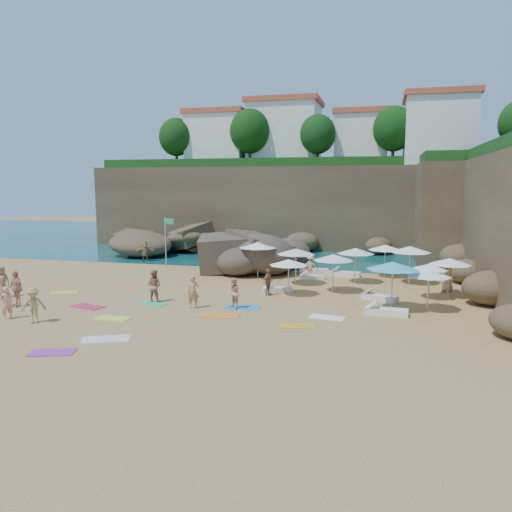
% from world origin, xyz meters
% --- Properties ---
extents(ground, '(120.00, 120.00, 0.00)m').
position_xyz_m(ground, '(0.00, 0.00, 0.00)').
color(ground, tan).
rests_on(ground, ground).
extents(seawater, '(120.00, 120.00, 0.00)m').
position_xyz_m(seawater, '(0.00, 30.00, 0.00)').
color(seawater, '#0C4751').
rests_on(seawater, ground).
extents(cliff_back, '(44.00, 8.00, 8.00)m').
position_xyz_m(cliff_back, '(2.00, 25.00, 4.00)').
color(cliff_back, brown).
rests_on(cliff_back, ground).
extents(cliff_corner, '(10.00, 12.00, 8.00)m').
position_xyz_m(cliff_corner, '(17.00, 20.00, 4.00)').
color(cliff_corner, brown).
rests_on(cliff_corner, ground).
extents(rock_promontory, '(12.00, 7.00, 2.00)m').
position_xyz_m(rock_promontory, '(-11.00, 16.00, 0.00)').
color(rock_promontory, brown).
rests_on(rock_promontory, ground).
extents(clifftop_buildings, '(28.48, 9.48, 7.00)m').
position_xyz_m(clifftop_buildings, '(2.96, 25.79, 11.24)').
color(clifftop_buildings, white).
rests_on(clifftop_buildings, cliff_back).
extents(clifftop_trees, '(35.60, 23.82, 4.40)m').
position_xyz_m(clifftop_trees, '(4.78, 19.52, 11.26)').
color(clifftop_trees, '#11380F').
rests_on(clifftop_trees, ground).
extents(marina_masts, '(3.10, 0.10, 6.00)m').
position_xyz_m(marina_masts, '(-16.50, 30.00, 3.00)').
color(marina_masts, white).
rests_on(marina_masts, ground).
extents(rock_outcrop, '(8.68, 7.58, 2.91)m').
position_xyz_m(rock_outcrop, '(-0.36, 9.48, 0.00)').
color(rock_outcrop, brown).
rests_on(rock_outcrop, ground).
extents(flag_pole, '(0.75, 0.08, 3.84)m').
position_xyz_m(flag_pole, '(-6.39, 8.75, 2.45)').
color(flag_pole, silver).
rests_on(flag_pole, ground).
extents(parasol_0, '(2.59, 2.59, 2.45)m').
position_xyz_m(parasol_0, '(1.24, 6.47, 2.25)').
color(parasol_0, silver).
rests_on(parasol_0, ground).
extents(parasol_1, '(2.42, 2.42, 2.28)m').
position_xyz_m(parasol_1, '(4.11, 4.89, 2.10)').
color(parasol_1, silver).
rests_on(parasol_1, ground).
extents(parasol_2, '(2.55, 2.55, 2.42)m').
position_xyz_m(parasol_2, '(11.06, 6.83, 2.22)').
color(parasol_2, silver).
rests_on(parasol_2, ground).
extents(parasol_3, '(2.36, 2.36, 2.23)m').
position_xyz_m(parasol_3, '(9.55, 8.80, 2.05)').
color(parasol_3, silver).
rests_on(parasol_3, ground).
extents(parasol_4, '(2.32, 2.32, 2.20)m').
position_xyz_m(parasol_4, '(13.02, 3.47, 2.02)').
color(parasol_4, silver).
rests_on(parasol_4, ground).
extents(parasol_5, '(2.38, 2.38, 2.25)m').
position_xyz_m(parasol_5, '(7.70, 6.33, 2.07)').
color(parasol_5, silver).
rests_on(parasol_5, ground).
extents(parasol_7, '(2.37, 2.37, 2.24)m').
position_xyz_m(parasol_7, '(6.62, 3.12, 2.06)').
color(parasol_7, silver).
rests_on(parasol_7, ground).
extents(parasol_8, '(2.06, 2.06, 1.95)m').
position_xyz_m(parasol_8, '(11.91, 2.76, 1.79)').
color(parasol_8, silver).
rests_on(parasol_8, ground).
extents(parasol_9, '(2.19, 2.19, 2.07)m').
position_xyz_m(parasol_9, '(4.24, 1.68, 1.90)').
color(parasol_9, silver).
rests_on(parasol_9, ground).
extents(parasol_10, '(2.61, 2.61, 2.47)m').
position_xyz_m(parasol_10, '(9.88, -0.40, 2.26)').
color(parasol_10, silver).
rests_on(parasol_10, ground).
extents(parasol_11, '(2.19, 2.19, 2.07)m').
position_xyz_m(parasol_11, '(11.62, -0.08, 1.90)').
color(parasol_11, silver).
rests_on(parasol_11, ground).
extents(lounger_0, '(2.10, 0.85, 0.32)m').
position_xyz_m(lounger_0, '(6.92, 8.50, 0.16)').
color(lounger_0, white).
rests_on(lounger_0, ground).
extents(lounger_1, '(1.67, 0.77, 0.25)m').
position_xyz_m(lounger_1, '(4.87, 6.90, 0.13)').
color(lounger_1, white).
rests_on(lounger_1, ground).
extents(lounger_2, '(2.17, 1.14, 0.32)m').
position_xyz_m(lounger_2, '(4.68, 9.13, 0.16)').
color(lounger_2, silver).
rests_on(lounger_2, ground).
extents(lounger_3, '(1.82, 1.26, 0.27)m').
position_xyz_m(lounger_3, '(3.47, 2.43, 0.14)').
color(lounger_3, silver).
rests_on(lounger_3, ground).
extents(lounger_4, '(2.04, 1.52, 0.31)m').
position_xyz_m(lounger_4, '(9.31, 1.60, 0.15)').
color(lounger_4, white).
rests_on(lounger_4, ground).
extents(lounger_5, '(2.06, 0.79, 0.31)m').
position_xyz_m(lounger_5, '(9.65, -1.43, 0.16)').
color(lounger_5, white).
rests_on(lounger_5, ground).
extents(towel_2, '(1.98, 1.14, 0.03)m').
position_xyz_m(towel_2, '(1.90, -3.61, 0.02)').
color(towel_2, orange).
rests_on(towel_2, ground).
extents(towel_4, '(1.76, 1.30, 0.03)m').
position_xyz_m(towel_4, '(-8.54, -0.93, 0.01)').
color(towel_4, yellow).
rests_on(towel_4, ground).
extents(towel_5, '(2.17, 1.67, 0.03)m').
position_xyz_m(towel_5, '(-1.42, -8.26, 0.02)').
color(towel_5, silver).
rests_on(towel_5, ground).
extents(towel_6, '(1.82, 1.30, 0.03)m').
position_xyz_m(towel_6, '(-2.52, -10.21, 0.01)').
color(towel_6, purple).
rests_on(towel_6, ground).
extents(towel_7, '(1.97, 1.34, 0.03)m').
position_xyz_m(towel_7, '(-5.30, -3.57, 0.02)').
color(towel_7, '#CE2445').
rests_on(towel_7, ground).
extents(towel_8, '(1.88, 1.09, 0.03)m').
position_xyz_m(towel_8, '(2.51, -1.73, 0.02)').
color(towel_8, '#2A89E2').
rests_on(towel_8, ground).
extents(towel_10, '(1.72, 1.14, 0.03)m').
position_xyz_m(towel_10, '(5.77, -4.42, 0.01)').
color(towel_10, gold).
rests_on(towel_10, ground).
extents(towel_11, '(1.80, 1.35, 0.03)m').
position_xyz_m(towel_11, '(-2.35, -2.09, 0.01)').
color(towel_11, '#34B678').
rests_on(towel_11, ground).
extents(towel_12, '(1.65, 0.84, 0.03)m').
position_xyz_m(towel_12, '(-2.87, -5.31, 0.01)').
color(towel_12, '#E1ED3E').
rests_on(towel_12, ground).
extents(towel_13, '(1.75, 1.05, 0.03)m').
position_xyz_m(towel_13, '(6.92, -2.67, 0.01)').
color(towel_13, white).
rests_on(towel_13, ground).
extents(person_stand_1, '(0.86, 0.67, 1.75)m').
position_xyz_m(person_stand_1, '(-2.46, -1.68, 0.87)').
color(person_stand_1, '#AC6E56').
rests_on(person_stand_1, ground).
extents(person_stand_2, '(1.00, 0.49, 1.49)m').
position_xyz_m(person_stand_2, '(4.64, 7.76, 0.75)').
color(person_stand_2, '#E59682').
rests_on(person_stand_2, ground).
extents(person_stand_3, '(0.65, 0.97, 1.52)m').
position_xyz_m(person_stand_3, '(3.12, 1.39, 0.76)').
color(person_stand_3, '#9A5F4D').
rests_on(person_stand_3, ground).
extents(person_stand_4, '(0.97, 1.04, 1.90)m').
position_xyz_m(person_stand_4, '(13.10, 4.86, 0.95)').
color(person_stand_4, tan).
rests_on(person_stand_4, ground).
extents(person_stand_5, '(1.55, 1.20, 1.67)m').
position_xyz_m(person_stand_5, '(-9.57, 11.37, 0.83)').
color(person_stand_5, '#A58152').
rests_on(person_stand_5, ground).
extents(person_stand_6, '(0.61, 0.68, 1.55)m').
position_xyz_m(person_stand_6, '(-7.64, -6.56, 0.77)').
color(person_stand_6, '#E5A582').
rests_on(person_stand_6, ground).
extents(person_lie_0, '(1.73, 1.93, 0.43)m').
position_xyz_m(person_lie_0, '(-5.92, -6.86, 0.22)').
color(person_lie_0, tan).
rests_on(person_lie_0, ground).
extents(person_lie_1, '(1.69, 2.12, 0.45)m').
position_xyz_m(person_lie_1, '(-8.86, -4.44, 0.23)').
color(person_lie_1, tan).
rests_on(person_lie_1, ground).
extents(person_lie_2, '(1.37, 1.92, 0.46)m').
position_xyz_m(person_lie_2, '(-11.16, -2.79, 0.23)').
color(person_lie_2, '#A06F50').
rests_on(person_lie_2, ground).
extents(person_lie_4, '(1.20, 1.74, 0.39)m').
position_xyz_m(person_lie_4, '(0.11, -2.49, 0.20)').
color(person_lie_4, tan).
rests_on(person_lie_4, ground).
extents(person_lie_5, '(1.54, 1.70, 0.59)m').
position_xyz_m(person_lie_5, '(2.16, -2.15, 0.30)').
color(person_lie_5, '#E6A682').
rests_on(person_lie_5, ground).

